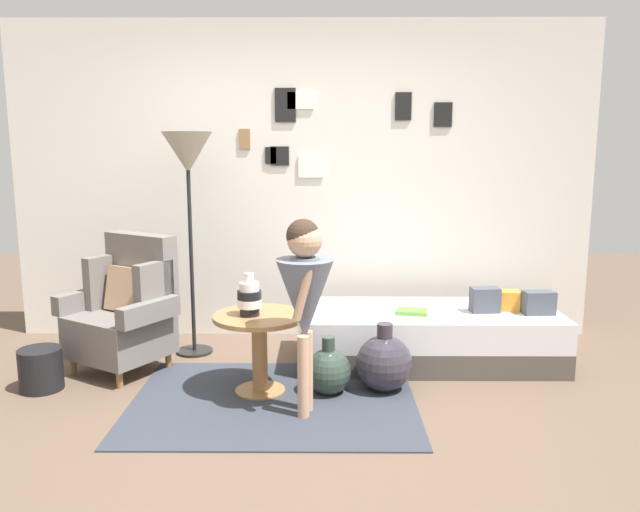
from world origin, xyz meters
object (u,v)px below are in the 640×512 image
at_px(person_child, 305,291).
at_px(magazine_basket, 41,369).
at_px(daybed, 428,336).
at_px(side_table, 259,336).
at_px(book_on_daybed, 412,312).
at_px(demijohn_far, 384,363).
at_px(armchair, 126,310).
at_px(floor_lamp, 188,163).
at_px(vase_striped, 249,298).
at_px(demijohn_near, 328,371).

distance_m(person_child, magazine_basket, 1.91).
relative_size(daybed, side_table, 3.19).
xyz_separation_m(book_on_daybed, demijohn_far, (-0.24, -0.46, -0.22)).
bearing_deg(daybed, magazine_basket, -168.00).
bearing_deg(book_on_daybed, daybed, 37.55).
bearing_deg(armchair, floor_lamp, 41.17).
xyz_separation_m(armchair, magazine_basket, (-0.46, -0.41, -0.30)).
bearing_deg(book_on_daybed, side_table, -154.81).
height_order(vase_striped, demijohn_far, vase_striped).
bearing_deg(person_child, armchair, 148.85).
distance_m(armchair, demijohn_near, 1.55).
height_order(daybed, floor_lamp, floor_lamp).
bearing_deg(demijohn_near, armchair, 162.02).
xyz_separation_m(armchair, book_on_daybed, (2.06, 0.05, -0.02)).
bearing_deg(book_on_daybed, armchair, -178.65).
relative_size(side_table, floor_lamp, 0.35).
bearing_deg(demijohn_far, armchair, 167.27).
relative_size(book_on_daybed, demijohn_far, 0.48).
bearing_deg(daybed, vase_striped, -153.58).
height_order(armchair, book_on_daybed, armchair).
bearing_deg(vase_striped, daybed, 26.42).
height_order(armchair, side_table, armchair).
height_order(vase_striped, demijohn_near, vase_striped).
relative_size(armchair, floor_lamp, 0.57).
relative_size(side_table, magazine_basket, 2.13).
height_order(armchair, daybed, armchair).
distance_m(side_table, person_child, 0.60).
height_order(demijohn_near, demijohn_far, demijohn_far).
distance_m(armchair, floor_lamp, 1.16).
bearing_deg(vase_striped, book_on_daybed, 24.85).
bearing_deg(vase_striped, demijohn_near, -0.23).
bearing_deg(side_table, demijohn_far, 2.69).
height_order(floor_lamp, person_child, floor_lamp).
distance_m(vase_striped, person_child, 0.50).
xyz_separation_m(side_table, demijohn_far, (0.82, 0.04, -0.19)).
bearing_deg(demijohn_near, book_on_daybed, 40.33).
bearing_deg(floor_lamp, vase_striped, -56.68).
relative_size(person_child, magazine_basket, 4.24).
bearing_deg(demijohn_near, demijohn_far, 9.16).
relative_size(daybed, book_on_daybed, 8.64).
relative_size(daybed, demijohn_near, 4.94).
xyz_separation_m(person_child, magazine_basket, (-1.76, 0.38, -0.62)).
bearing_deg(daybed, floor_lamp, 173.67).
distance_m(daybed, vase_striped, 1.47).
height_order(armchair, demijohn_far, armchair).
bearing_deg(floor_lamp, demijohn_near, -38.26).
height_order(daybed, side_table, side_table).
bearing_deg(demijohn_far, person_child, -143.26).
height_order(vase_striped, person_child, person_child).
relative_size(daybed, demijohn_far, 4.16).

